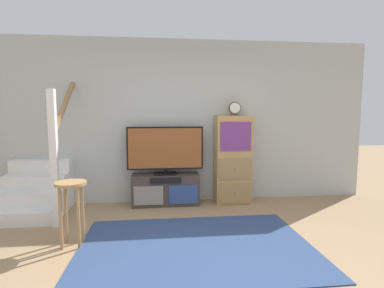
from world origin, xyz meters
TOP-DOWN VIEW (x-y plane):
  - ground_plane at (0.00, 0.00)m, footprint 20.00×20.00m
  - back_wall at (0.00, 2.46)m, footprint 6.40×0.12m
  - area_rug at (0.00, 0.60)m, footprint 2.60×1.80m
  - media_console at (-0.30, 2.19)m, footprint 1.09×0.38m
  - television at (-0.30, 2.22)m, footprint 1.23×0.22m
  - side_cabinet at (0.82, 2.20)m, footprint 0.58×0.38m
  - desk_clock at (0.83, 2.19)m, footprint 0.20×0.08m
  - staircase at (-2.24, 2.20)m, footprint 1.00×1.36m
  - bar_stool_near at (-1.38, 0.79)m, footprint 0.34×0.34m

SIDE VIEW (x-z plane):
  - ground_plane at x=0.00m, z-range 0.00..0.00m
  - area_rug at x=0.00m, z-range 0.00..0.01m
  - media_console at x=-0.30m, z-range 0.00..0.50m
  - staircase at x=-2.24m, z-range -0.73..1.47m
  - bar_stool_near at x=-1.38m, z-range 0.18..0.91m
  - side_cabinet at x=0.82m, z-range 0.00..1.45m
  - television at x=-0.30m, z-range 0.52..1.30m
  - back_wall at x=0.00m, z-range 0.00..2.70m
  - desk_clock at x=0.83m, z-range 1.45..1.68m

